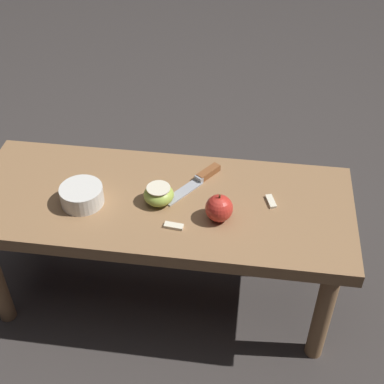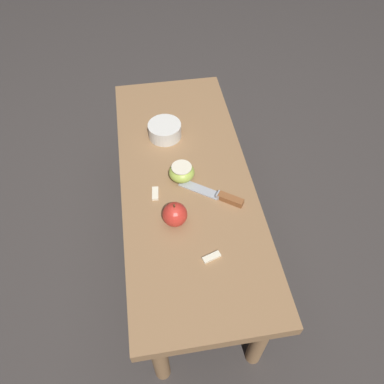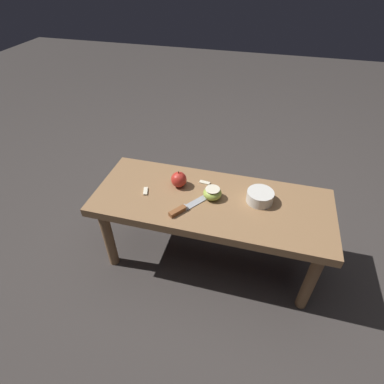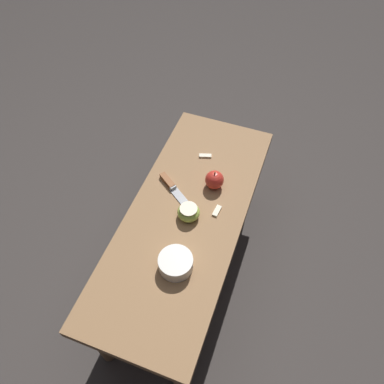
# 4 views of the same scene
# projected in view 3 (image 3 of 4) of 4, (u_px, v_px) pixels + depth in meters

# --- Properties ---
(ground_plane) EXTENTS (8.00, 8.00, 0.00)m
(ground_plane) POSITION_uv_depth(u_px,v_px,m) (208.00, 257.00, 1.62)
(ground_plane) COLOR #383330
(wooden_bench) EXTENTS (1.08, 0.43, 0.42)m
(wooden_bench) POSITION_uv_depth(u_px,v_px,m) (211.00, 208.00, 1.39)
(wooden_bench) COLOR olive
(wooden_bench) RESTS_ON ground_plane
(knife) EXTENTS (0.15, 0.19, 0.02)m
(knife) POSITION_uv_depth(u_px,v_px,m) (184.00, 208.00, 1.29)
(knife) COLOR #9EA0A5
(knife) RESTS_ON wooden_bench
(apple_whole) EXTENTS (0.07, 0.07, 0.08)m
(apple_whole) POSITION_uv_depth(u_px,v_px,m) (179.00, 179.00, 1.40)
(apple_whole) COLOR red
(apple_whole) RESTS_ON wooden_bench
(apple_cut) EXTENTS (0.08, 0.08, 0.05)m
(apple_cut) POSITION_uv_depth(u_px,v_px,m) (212.00, 193.00, 1.34)
(apple_cut) COLOR #9EB747
(apple_cut) RESTS_ON wooden_bench
(apple_slice_near_knife) EXTENTS (0.05, 0.02, 0.01)m
(apple_slice_near_knife) POSITION_uv_depth(u_px,v_px,m) (205.00, 183.00, 1.44)
(apple_slice_near_knife) COLOR beige
(apple_slice_near_knife) RESTS_ON wooden_bench
(apple_slice_center) EXTENTS (0.03, 0.06, 0.01)m
(apple_slice_center) POSITION_uv_depth(u_px,v_px,m) (146.00, 191.00, 1.39)
(apple_slice_center) COLOR beige
(apple_slice_center) RESTS_ON wooden_bench
(bowl) EXTENTS (0.12, 0.12, 0.05)m
(bowl) POSITION_uv_depth(u_px,v_px,m) (260.00, 197.00, 1.32)
(bowl) COLOR silver
(bowl) RESTS_ON wooden_bench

